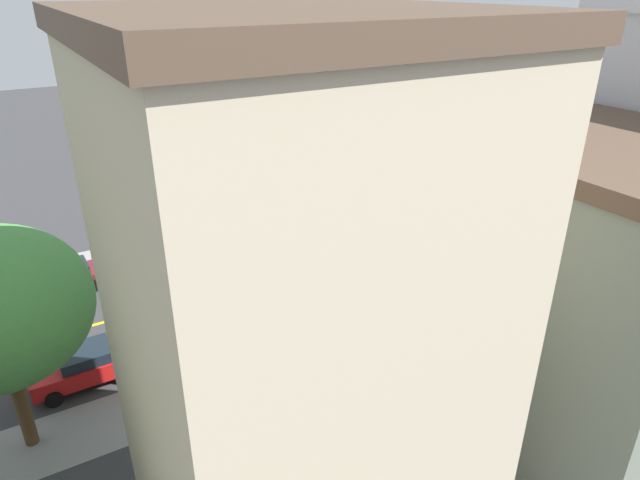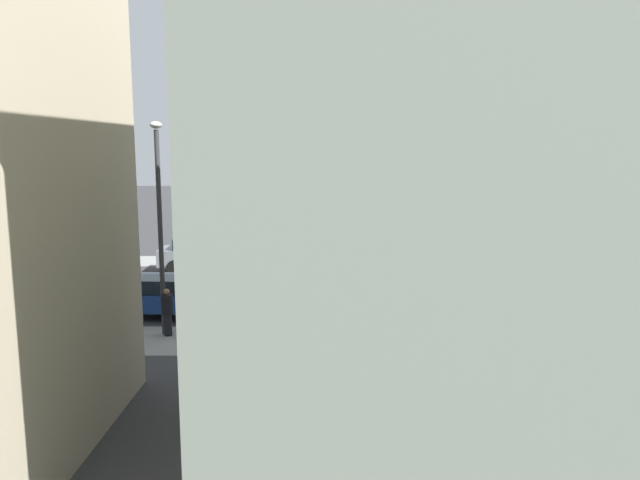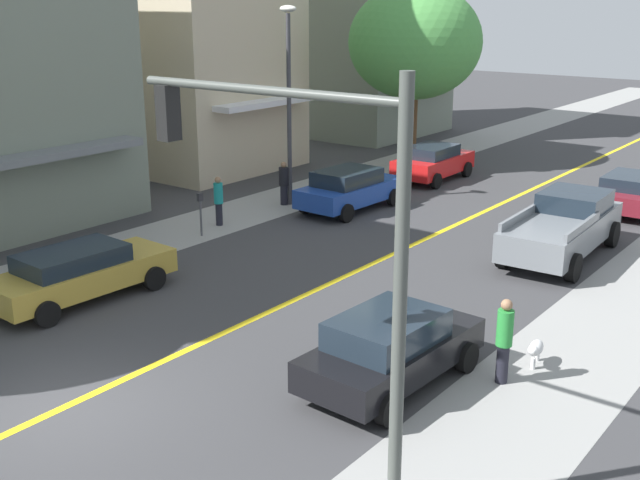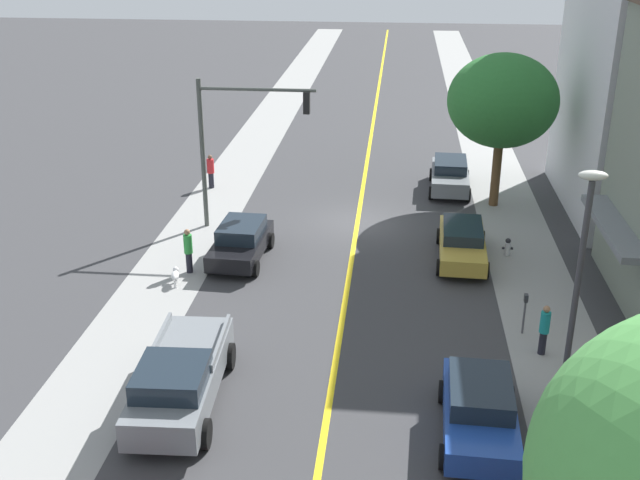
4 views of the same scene
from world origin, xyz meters
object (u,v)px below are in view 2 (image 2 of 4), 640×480
object	(u,v)px
pedestrian_green_shirt	(379,247)
gold_sedan_left_curb	(466,300)
parking_meter	(307,306)
pedestrian_black_shirt	(167,311)
pedestrian_teal_shirt	(270,310)
fire_hydrant	(495,325)
pedestrian_red_shirt	(554,244)
maroon_sedan_right_curb	(88,257)
black_sedan_right_curb	(410,256)
street_lamp	(159,207)
traffic_light_mast	(476,185)
grey_pickup_truck	(213,254)
blue_sedan_left_curb	(161,295)
small_dog	(359,256)

from	to	relation	value
pedestrian_green_shirt	gold_sedan_left_curb	bearing A→B (deg)	0.75
parking_meter	gold_sedan_left_curb	size ratio (longest dim) A/B	0.29
pedestrian_black_shirt	pedestrian_teal_shirt	bearing A→B (deg)	-105.16
fire_hydrant	parking_meter	size ratio (longest dim) A/B	0.52
pedestrian_black_shirt	pedestrian_red_shirt	distance (m)	22.85
maroon_sedan_right_curb	gold_sedan_left_curb	size ratio (longest dim) A/B	0.87
black_sedan_right_curb	pedestrian_green_shirt	world-z (taller)	pedestrian_green_shirt
pedestrian_teal_shirt	pedestrian_green_shirt	bearing A→B (deg)	64.93
parking_meter	pedestrian_teal_shirt	distance (m)	1.31
black_sedan_right_curb	pedestrian_green_shirt	distance (m)	2.24
gold_sedan_left_curb	pedestrian_teal_shirt	bearing A→B (deg)	18.31
pedestrian_black_shirt	pedestrian_green_shirt	size ratio (longest dim) A/B	0.91
fire_hydrant	street_lamp	distance (m)	11.91
street_lamp	pedestrian_teal_shirt	world-z (taller)	street_lamp
black_sedan_right_curb	gold_sedan_left_curb	size ratio (longest dim) A/B	0.88
pedestrian_green_shirt	pedestrian_red_shirt	world-z (taller)	pedestrian_green_shirt
parking_meter	gold_sedan_left_curb	distance (m)	6.03
maroon_sedan_right_curb	fire_hydrant	bearing A→B (deg)	148.41
pedestrian_black_shirt	pedestrian_green_shirt	xyz separation A→B (m)	(12.49, -8.19, 0.11)
traffic_light_mast	grey_pickup_truck	xyz separation A→B (m)	(-1.05, 13.44, -3.44)
street_lamp	pedestrian_red_shirt	bearing A→B (deg)	-52.87
parking_meter	blue_sedan_left_curb	distance (m)	5.89
pedestrian_teal_shirt	pedestrian_green_shirt	xyz separation A→B (m)	(12.47, -4.74, 0.05)
traffic_light_mast	pedestrian_red_shirt	bearing A→B (deg)	115.96
pedestrian_teal_shirt	blue_sedan_left_curb	bearing A→B (deg)	147.37
fire_hydrant	blue_sedan_left_curb	distance (m)	12.14
gold_sedan_left_curb	grey_pickup_truck	size ratio (longest dim) A/B	0.85
black_sedan_right_curb	blue_sedan_left_curb	bearing A→B (deg)	41.49
pedestrian_black_shirt	pedestrian_red_shirt	xyz separation A→B (m)	(13.96, -18.08, 0.06)
gold_sedan_left_curb	pedestrian_green_shirt	world-z (taller)	pedestrian_green_shirt
pedestrian_black_shirt	pedestrian_green_shirt	distance (m)	14.94
pedestrian_black_shirt	pedestrian_teal_shirt	xyz separation A→B (m)	(0.02, -3.45, 0.05)
traffic_light_mast	gold_sedan_left_curb	xyz separation A→B (m)	(-9.45, 2.50, -3.61)
blue_sedan_left_curb	small_dog	distance (m)	13.09
traffic_light_mast	maroon_sedan_right_curb	distance (m)	20.21
maroon_sedan_right_curb	pedestrian_teal_shirt	size ratio (longest dim) A/B	2.52
fire_hydrant	pedestrian_green_shirt	distance (m)	12.65
parking_meter	maroon_sedan_right_curb	xyz separation A→B (m)	(10.09, 11.55, -0.20)
street_lamp	maroon_sedan_right_curb	distance (m)	12.86
fire_hydrant	maroon_sedan_right_curb	size ratio (longest dim) A/B	0.18
grey_pickup_truck	pedestrian_teal_shirt	world-z (taller)	grey_pickup_truck
pedestrian_green_shirt	pedestrian_red_shirt	distance (m)	10.00
blue_sedan_left_curb	pedestrian_black_shirt	bearing A→B (deg)	112.55
pedestrian_teal_shirt	pedestrian_black_shirt	bearing A→B (deg)	176.06
black_sedan_right_curb	small_dog	world-z (taller)	black_sedan_right_curb
street_lamp	black_sedan_right_curb	distance (m)	14.84
traffic_light_mast	black_sedan_right_curb	distance (m)	5.00
street_lamp	traffic_light_mast	bearing A→B (deg)	-49.27
traffic_light_mast	street_lamp	world-z (taller)	street_lamp
street_lamp	pedestrian_red_shirt	size ratio (longest dim) A/B	4.17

